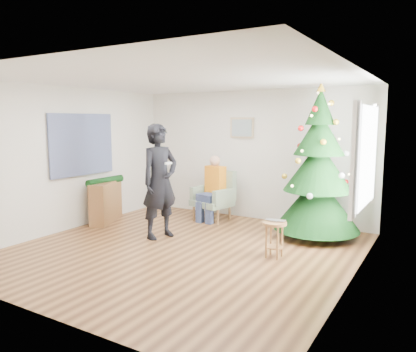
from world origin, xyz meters
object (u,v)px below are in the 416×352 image
Objects in this scene: armchair at (214,202)px; console at (106,202)px; christmas_tree at (318,169)px; stool at (274,239)px; standing_man at (160,181)px.

armchair is 2.16m from console.
christmas_tree is 2.64× the size of armchair.
standing_man reaches higher than stool.
standing_man is (-2.30, -1.38, -0.21)m from christmas_tree.
standing_man reaches higher than console.
stool is (-0.23, -1.37, -0.91)m from christmas_tree.
console is at bearing -130.36° from armchair.
armchair reaches higher than console.
standing_man reaches higher than armchair.
console is at bearing -164.87° from christmas_tree.
armchair is (-1.90, 1.54, 0.09)m from stool.
stool is at bearing -24.29° from armchair.
armchair is 0.99× the size of console.
christmas_tree is at bearing 80.38° from stool.
stool is at bearing -99.62° from christmas_tree.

